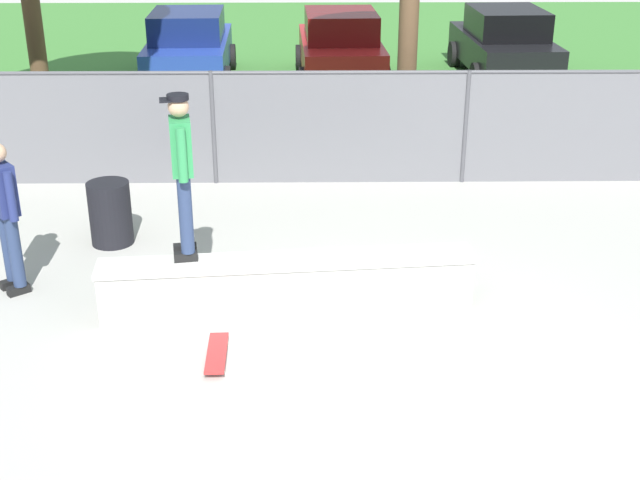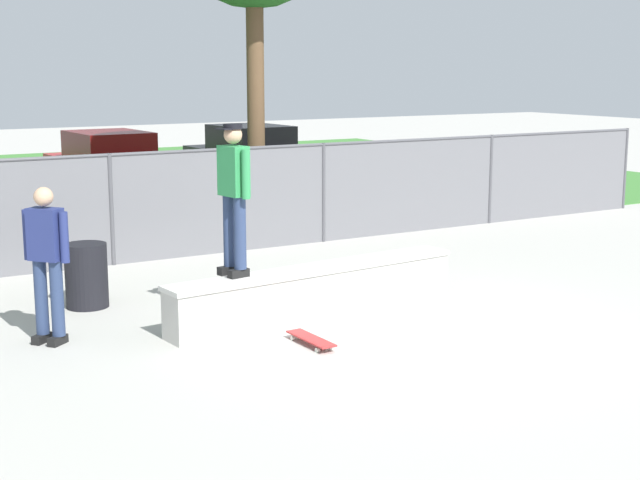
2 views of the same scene
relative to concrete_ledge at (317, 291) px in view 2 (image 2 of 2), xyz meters
The scene contains 10 objects.
ground_plane 1.22m from the concrete_ledge, 51.96° to the right, with size 80.00×80.00×0.00m, color #ADAAA3.
grass_strip 14.65m from the concrete_ledge, 87.16° to the left, with size 31.78×20.00×0.02m, color #3D7A33.
concrete_ledge is the anchor object (origin of this frame).
skateboarder 1.75m from the concrete_ledge, behind, with size 0.34×0.59×1.84m.
skateboard 1.31m from the concrete_ledge, 123.47° to the right, with size 0.22×0.81×0.09m.
chainlink_fence 4.44m from the concrete_ledge, 80.48° to the left, with size 19.85×0.07×1.80m.
car_red 11.45m from the concrete_ledge, 85.07° to the left, with size 2.15×4.27×1.66m.
car_black 12.77m from the concrete_ledge, 67.42° to the left, with size 2.15×4.27×1.66m.
bystander 3.36m from the concrete_ledge, behind, with size 0.43×0.49×1.82m.
trash_bin 3.09m from the concrete_ledge, 141.09° to the left, with size 0.56×0.56×0.86m, color black.
Camera 2 is at (-6.55, -8.93, 3.15)m, focal length 51.69 mm.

